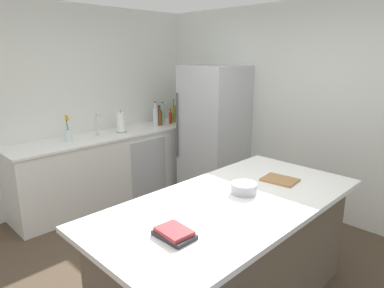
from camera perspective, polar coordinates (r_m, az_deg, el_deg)
name	(u,v)px	position (r m, az deg, el deg)	size (l,w,h in m)	color
wall_rear	(314,111)	(4.44, 19.78, 5.23)	(6.00, 0.10, 2.60)	silver
wall_left	(47,109)	(4.68, -23.07, 5.38)	(0.10, 6.00, 2.60)	silver
counter_run_left	(116,166)	(4.88, -12.68, -3.56)	(0.64, 2.80, 0.93)	silver
kitchen_island	(231,253)	(2.82, 6.50, -17.74)	(1.08, 2.23, 0.91)	brown
refrigerator	(214,131)	(4.84, 3.71, 2.13)	(0.77, 0.78, 1.83)	#B7BABF
sink_faucet	(97,124)	(4.66, -15.64, 3.28)	(0.15, 0.05, 0.30)	silver
flower_vase	(68,133)	(4.45, -20.05, 1.66)	(0.09, 0.09, 0.33)	silver
paper_towel_roll	(121,123)	(4.78, -11.80, 3.51)	(0.14, 0.14, 0.31)	gray
vinegar_bottle	(179,113)	(5.56, -2.22, 5.23)	(0.05, 0.05, 0.30)	#994C23
wine_bottle	(180,112)	(5.39, -2.00, 5.39)	(0.07, 0.07, 0.42)	#19381E
olive_oil_bottle	(174,114)	(5.38, -3.08, 5.12)	(0.06, 0.06, 0.36)	olive
hot_sauce_bottle	(170,118)	(5.30, -3.64, 4.44)	(0.05, 0.05, 0.24)	red
gin_bottle	(163,115)	(5.26, -4.93, 4.79)	(0.07, 0.07, 0.34)	#8CB79E
whiskey_bottle	(159,117)	(5.18, -5.49, 4.50)	(0.08, 0.08, 0.30)	brown
soda_bottle	(155,116)	(5.12, -6.14, 4.64)	(0.07, 0.07, 0.36)	silver
cookbook_stack	(174,233)	(2.10, -3.00, -14.71)	(0.24, 0.17, 0.05)	#2D2D33
mixing_bowl	(244,188)	(2.72, 8.68, -7.33)	(0.21, 0.21, 0.08)	#B2B5BA
cutting_board	(280,180)	(3.05, 14.48, -5.83)	(0.31, 0.25, 0.02)	#9E7042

